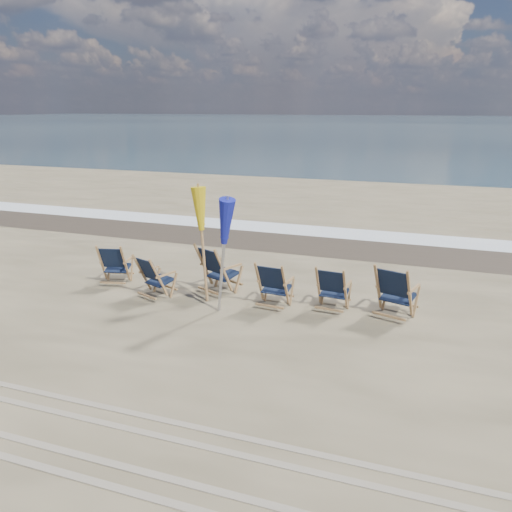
# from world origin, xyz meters

# --- Properties ---
(ocean) EXTENTS (400.00, 400.00, 0.00)m
(ocean) POSITION_xyz_m (0.00, 128.00, 0.00)
(ocean) COLOR #324954
(ocean) RESTS_ON ground
(surf_foam) EXTENTS (200.00, 1.40, 0.01)m
(surf_foam) POSITION_xyz_m (0.00, 8.30, 0.00)
(surf_foam) COLOR silver
(surf_foam) RESTS_ON ground
(wet_sand_strip) EXTENTS (200.00, 2.60, 0.00)m
(wet_sand_strip) POSITION_xyz_m (0.00, 6.80, 0.00)
(wet_sand_strip) COLOR #42362A
(wet_sand_strip) RESTS_ON ground
(tire_tracks) EXTENTS (80.00, 1.30, 0.01)m
(tire_tracks) POSITION_xyz_m (0.00, -2.80, 0.01)
(tire_tracks) COLOR gray
(tire_tracks) RESTS_ON ground
(beach_chair_0) EXTENTS (0.76, 0.81, 0.96)m
(beach_chair_0) POSITION_xyz_m (-2.94, 1.93, 0.48)
(beach_chair_0) COLOR black
(beach_chair_0) RESTS_ON ground
(beach_chair_1) EXTENTS (0.81, 0.85, 0.95)m
(beach_chair_1) POSITION_xyz_m (-1.77, 1.33, 0.47)
(beach_chair_1) COLOR black
(beach_chair_1) RESTS_ON ground
(beach_chair_2) EXTENTS (0.96, 1.01, 1.10)m
(beach_chair_2) POSITION_xyz_m (-0.62, 1.96, 0.55)
(beach_chair_2) COLOR black
(beach_chair_2) RESTS_ON ground
(beach_chair_3) EXTENTS (0.68, 0.75, 0.98)m
(beach_chair_3) POSITION_xyz_m (0.76, 1.71, 0.49)
(beach_chair_3) COLOR black
(beach_chair_3) RESTS_ON ground
(beach_chair_4) EXTENTS (0.66, 0.73, 0.94)m
(beach_chair_4) POSITION_xyz_m (1.87, 1.93, 0.47)
(beach_chair_4) COLOR black
(beach_chair_4) RESTS_ON ground
(beach_chair_5) EXTENTS (0.89, 0.94, 1.08)m
(beach_chair_5) POSITION_xyz_m (3.04, 1.88, 0.54)
(beach_chair_5) COLOR black
(beach_chair_5) RESTS_ON ground
(umbrella_yellow) EXTENTS (0.30, 0.30, 2.30)m
(umbrella_yellow) POSITION_xyz_m (-0.95, 1.73, 1.77)
(umbrella_yellow) COLOR #9C7245
(umbrella_yellow) RESTS_ON ground
(umbrella_blue) EXTENTS (0.30, 0.30, 2.30)m
(umbrella_blue) POSITION_xyz_m (-0.29, 1.13, 1.77)
(umbrella_blue) COLOR #A5A5AD
(umbrella_blue) RESTS_ON ground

